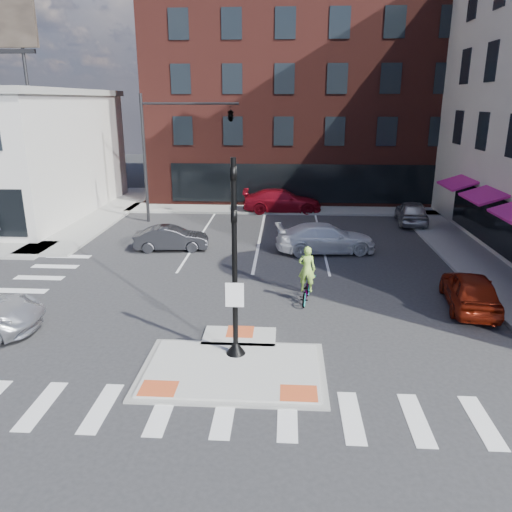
# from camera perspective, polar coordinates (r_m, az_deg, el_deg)

# --- Properties ---
(ground) EXTENTS (120.00, 120.00, 0.00)m
(ground) POSITION_cam_1_polar(r_m,az_deg,el_deg) (15.42, -2.47, -12.12)
(ground) COLOR #28282B
(ground) RESTS_ON ground
(refuge_island) EXTENTS (5.40, 4.65, 0.13)m
(refuge_island) POSITION_cam_1_polar(r_m,az_deg,el_deg) (15.18, -2.57, -12.44)
(refuge_island) COLOR gray
(refuge_island) RESTS_ON ground
(sidewalk_e) EXTENTS (3.00, 24.00, 0.15)m
(sidewalk_e) POSITION_cam_1_polar(r_m,az_deg,el_deg) (26.24, 24.17, -0.84)
(sidewalk_e) COLOR gray
(sidewalk_e) RESTS_ON ground
(sidewalk_n) EXTENTS (26.00, 3.00, 0.15)m
(sidewalk_n) POSITION_cam_1_polar(r_m,az_deg,el_deg) (36.17, 5.88, 5.29)
(sidewalk_n) COLOR gray
(sidewalk_n) RESTS_ON ground
(building_n) EXTENTS (24.40, 18.40, 15.50)m
(building_n) POSITION_cam_1_polar(r_m,az_deg,el_deg) (45.36, 5.71, 17.56)
(building_n) COLOR #4A1C17
(building_n) RESTS_ON ground
(building_far_left) EXTENTS (10.00, 12.00, 10.00)m
(building_far_left) POSITION_cam_1_polar(r_m,az_deg,el_deg) (65.63, -1.32, 15.11)
(building_far_left) COLOR slate
(building_far_left) RESTS_ON ground
(building_far_right) EXTENTS (12.00, 12.00, 12.00)m
(building_far_right) POSITION_cam_1_polar(r_m,az_deg,el_deg) (67.78, 10.28, 15.77)
(building_far_right) COLOR brown
(building_far_right) RESTS_ON ground
(signal_pole) EXTENTS (0.60, 0.60, 5.98)m
(signal_pole) POSITION_cam_1_polar(r_m,az_deg,el_deg) (14.78, -2.43, -3.39)
(signal_pole) COLOR black
(signal_pole) RESTS_ON refuge_island
(mast_arm_signal) EXTENTS (6.10, 2.24, 8.00)m
(mast_arm_signal) POSITION_cam_1_polar(r_m,az_deg,el_deg) (31.76, -5.63, 14.80)
(mast_arm_signal) COLOR black
(mast_arm_signal) RESTS_ON ground
(red_sedan) EXTENTS (2.25, 4.41, 1.44)m
(red_sedan) POSITION_cam_1_polar(r_m,az_deg,el_deg) (20.60, 23.28, -3.59)
(red_sedan) COLOR maroon
(red_sedan) RESTS_ON ground
(white_pickup) EXTENTS (5.38, 2.77, 1.49)m
(white_pickup) POSITION_cam_1_polar(r_m,az_deg,el_deg) (26.15, 7.95, 2.04)
(white_pickup) COLOR white
(white_pickup) RESTS_ON ground
(bg_car_dark) EXTENTS (4.00, 1.82, 1.27)m
(bg_car_dark) POSITION_cam_1_polar(r_m,az_deg,el_deg) (26.67, -9.64, 2.01)
(bg_car_dark) COLOR #26272B
(bg_car_dark) RESTS_ON ground
(bg_car_silver) EXTENTS (2.24, 4.58, 1.50)m
(bg_car_silver) POSITION_cam_1_polar(r_m,az_deg,el_deg) (33.50, 17.36, 4.80)
(bg_car_silver) COLOR #A7A9AE
(bg_car_silver) RESTS_ON ground
(bg_car_red) EXTENTS (5.63, 2.52, 1.60)m
(bg_car_red) POSITION_cam_1_polar(r_m,az_deg,el_deg) (35.48, 2.99, 6.32)
(bg_car_red) COLOR maroon
(bg_car_red) RESTS_ON ground
(cyclist) EXTENTS (0.93, 1.89, 2.27)m
(cyclist) POSITION_cam_1_polar(r_m,az_deg,el_deg) (19.57, 5.78, -3.13)
(cyclist) COLOR #3F3F44
(cyclist) RESTS_ON ground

